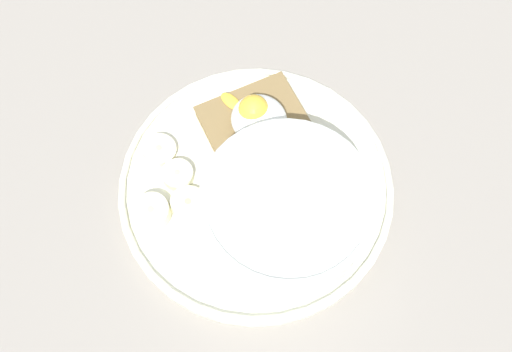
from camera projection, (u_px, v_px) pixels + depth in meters
ground_plane at (256, 193)px, 53.62cm from camera, size 120.00×120.00×2.00cm
plate at (256, 186)px, 51.98cm from camera, size 25.03×25.03×1.60cm
oatmeal_bowl at (286, 210)px, 47.46cm from camera, size 14.18×14.18×6.40cm
toast_slice at (259, 131)px, 53.05cm from camera, size 12.56×12.56×1.59cm
poached_egg at (258, 117)px, 50.99cm from camera, size 7.56×4.91×3.73cm
banana_slice_front at (178, 175)px, 51.55cm from camera, size 3.86×3.86×1.24cm
banana_slice_left at (152, 212)px, 50.02cm from camera, size 4.38×4.45×1.55cm
banana_slice_back at (188, 203)px, 50.48cm from camera, size 3.56×3.64×1.34cm
banana_slice_right at (159, 150)px, 52.54cm from camera, size 4.31×4.27×1.47cm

